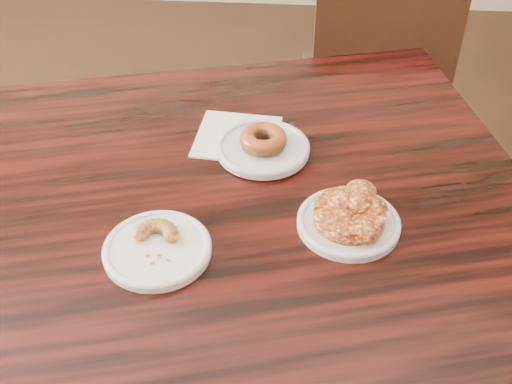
# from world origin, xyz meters

# --- Properties ---
(cafe_table) EXTENTS (1.21, 1.21, 0.75)m
(cafe_table) POSITION_xyz_m (0.26, 0.00, 0.38)
(cafe_table) COLOR black
(cafe_table) RESTS_ON floor
(chair_far) EXTENTS (0.44, 0.44, 0.90)m
(chair_far) POSITION_xyz_m (0.54, 0.92, 0.45)
(chair_far) COLOR black
(chair_far) RESTS_ON floor
(napkin) EXTENTS (0.17, 0.17, 0.00)m
(napkin) POSITION_xyz_m (0.21, 0.22, 0.75)
(napkin) COLOR white
(napkin) RESTS_ON cafe_table
(plate_donut) EXTENTS (0.17, 0.17, 0.01)m
(plate_donut) POSITION_xyz_m (0.26, 0.17, 0.76)
(plate_donut) COLOR silver
(plate_donut) RESTS_ON napkin
(plate_cruller) EXTENTS (0.17, 0.17, 0.01)m
(plate_cruller) POSITION_xyz_m (0.12, -0.10, 0.76)
(plate_cruller) COLOR white
(plate_cruller) RESTS_ON cafe_table
(plate_fritter) EXTENTS (0.17, 0.17, 0.01)m
(plate_fritter) POSITION_xyz_m (0.42, -0.02, 0.76)
(plate_fritter) COLOR silver
(plate_fritter) RESTS_ON cafe_table
(glazed_donut) EXTENTS (0.09, 0.09, 0.03)m
(glazed_donut) POSITION_xyz_m (0.26, 0.17, 0.78)
(glazed_donut) COLOR #923E15
(glazed_donut) RESTS_ON plate_donut
(apple_fritter) EXTENTS (0.16, 0.16, 0.04)m
(apple_fritter) POSITION_xyz_m (0.42, -0.02, 0.78)
(apple_fritter) COLOR #4C1808
(apple_fritter) RESTS_ON plate_fritter
(cruller_fragment) EXTENTS (0.09, 0.09, 0.02)m
(cruller_fragment) POSITION_xyz_m (0.12, -0.10, 0.77)
(cruller_fragment) COLOR brown
(cruller_fragment) RESTS_ON plate_cruller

